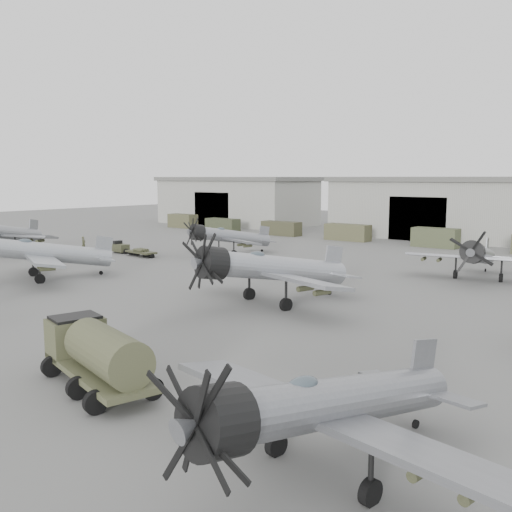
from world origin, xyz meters
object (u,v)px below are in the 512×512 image
Objects in this scene: aircraft_mid_2 at (265,268)px; ground_crew at (84,243)px; aircraft_near_2 at (317,407)px; aircraft_far_1 at (479,255)px; aircraft_far_0 at (225,236)px; fuel_tanker at (98,351)px; tug_trailer at (128,250)px; aircraft_mid_1 at (34,252)px.

aircraft_mid_2 is 8.35× the size of ground_crew.
ground_crew is (-49.72, 26.65, -1.34)m from aircraft_near_2.
aircraft_far_0 is at bearing 172.78° from aircraft_far_1.
fuel_tanker is at bearing -144.44° from ground_crew.
aircraft_far_1 is 1.70× the size of tug_trailer.
aircraft_far_0 is at bearing 144.55° from aircraft_near_2.
fuel_tanker is 4.39× the size of ground_crew.
ground_crew is (-13.63, 14.26, -1.55)m from aircraft_mid_1.
fuel_tanker reaches higher than ground_crew.
tug_trailer is at bearing 136.70° from aircraft_mid_1.
aircraft_far_1 is 37.00m from tug_trailer.
aircraft_far_1 is (29.39, 23.12, -0.20)m from aircraft_mid_1.
aircraft_mid_1 is at bearing 169.08° from fuel_tanker.
aircraft_mid_1 reaches higher than tug_trailer.
aircraft_mid_2 reaches higher than aircraft_near_2.
aircraft_mid_2 is at bearing -22.73° from aircraft_far_0.
fuel_tanker is 1.03× the size of tug_trailer.
aircraft_mid_2 reaches higher than fuel_tanker.
tug_trailer is 6.98m from ground_crew.
aircraft_near_2 is 56.43m from ground_crew.
ground_crew is (-6.88, -1.12, 0.30)m from tug_trailer.
fuel_tanker is at bearing -2.23° from aircraft_mid_1.
aircraft_far_1 is at bearing 82.10° from aircraft_mid_2.
fuel_tanker is (-10.90, 0.53, -0.63)m from aircraft_near_2.
ground_crew is (-38.82, 26.12, -0.71)m from fuel_tanker.
aircraft_mid_2 is (-14.94, 16.92, 0.36)m from aircraft_near_2.
aircraft_mid_1 is at bearing -60.39° from tug_trailer.
aircraft_far_1 reaches higher than tug_trailer.
fuel_tanker is at bearing -106.59° from aircraft_far_1.
ground_crew is at bearing -178.10° from aircraft_far_1.
aircraft_far_0 is 40.94m from fuel_tanker.
aircraft_near_2 is 48.32m from aircraft_far_0.
fuel_tanker is at bearing -172.98° from aircraft_near_2.
aircraft_far_0 is at bearing 107.63° from aircraft_mid_1.
aircraft_far_1 is at bearing 22.10° from aircraft_far_0.
aircraft_mid_1 reaches higher than ground_crew.
aircraft_far_1 is at bearing 17.99° from tug_trailer.
tug_trailer is at bearing -177.65° from aircraft_far_1.
aircraft_far_0 reaches higher than tug_trailer.
aircraft_far_1 is at bearing -98.87° from ground_crew.
aircraft_mid_2 is 30.00m from tug_trailer.
aircraft_mid_1 is 37.39m from aircraft_far_1.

